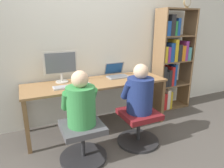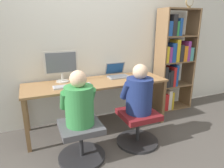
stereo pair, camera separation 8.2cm
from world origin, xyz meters
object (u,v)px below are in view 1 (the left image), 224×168
office_chair_left (83,140)px  office_chair_right (139,126)px  desktop_monitor (61,65)px  desk_clock (187,2)px  keyboard (69,86)px  person_at_laptop (140,92)px  laptop (117,74)px  person_at_monitor (81,103)px  bookshelf (171,61)px

office_chair_left → office_chair_right: size_ratio=1.00×
desktop_monitor → desk_clock: (2.16, -0.14, 0.93)m
keyboard → person_at_laptop: bearing=-34.1°
keyboard → office_chair_right: bearing=-34.4°
keyboard → office_chair_left: keyboard is taller
keyboard → person_at_laptop: 0.96m
laptop → office_chair_left: (-0.84, -0.82, -0.55)m
laptop → person_at_laptop: size_ratio=0.53×
person_at_monitor → office_chair_left: bearing=-90.0°
laptop → desk_clock: (1.28, -0.09, 1.13)m
person_at_monitor → person_at_laptop: size_ratio=1.00×
keyboard → person_at_monitor: person_at_monitor is taller
keyboard → person_at_laptop: size_ratio=0.67×
person_at_monitor → bookshelf: bearing=22.5°
office_chair_right → bookshelf: 1.55m
office_chair_right → person_at_laptop: person_at_laptop is taller
desktop_monitor → office_chair_right: desktop_monitor is taller
person_at_laptop → desk_clock: size_ratio=3.80×
office_chair_left → bookshelf: bookshelf is taller
bookshelf → laptop: bearing=179.3°
keyboard → person_at_laptop: (0.79, -0.54, -0.03)m
keyboard → person_at_monitor: size_ratio=0.67×
desktop_monitor → bookshelf: bearing=-1.8°
desktop_monitor → desk_clock: desk_clock is taller
office_chair_right → keyboard: bearing=145.6°
person_at_monitor → keyboard: bearing=90.0°
bookshelf → desktop_monitor: bearing=178.2°
bookshelf → person_at_laptop: bearing=-146.0°
person_at_laptop → desk_clock: 1.92m
office_chair_right → office_chair_left: bearing=-178.1°
office_chair_left → person_at_monitor: size_ratio=0.89×
office_chair_left → person_at_monitor: (0.00, 0.00, 0.48)m
office_chair_left → office_chair_right: (0.79, 0.03, 0.00)m
keyboard → person_at_monitor: (-0.00, -0.57, -0.03)m
desktop_monitor → keyboard: size_ratio=1.12×
desktop_monitor → person_at_monitor: (0.04, -0.87, -0.27)m
keyboard → office_chair_left: size_ratio=0.75×
keyboard → bookshelf: bookshelf is taller
desktop_monitor → office_chair_left: (0.04, -0.87, -0.75)m
desktop_monitor → office_chair_right: size_ratio=0.84×
person_at_monitor → desk_clock: (2.12, 0.72, 1.20)m
person_at_laptop → bookshelf: 1.40m
desktop_monitor → person_at_monitor: desktop_monitor is taller
laptop → person_at_laptop: person_at_laptop is taller
office_chair_left → desk_clock: 2.80m
desk_clock → office_chair_left: bearing=-161.0°
person_at_laptop → keyboard: bearing=145.9°
keyboard → desk_clock: size_ratio=2.54×
person_at_laptop → person_at_monitor: bearing=-178.1°
bookshelf → keyboard: bearing=-173.0°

